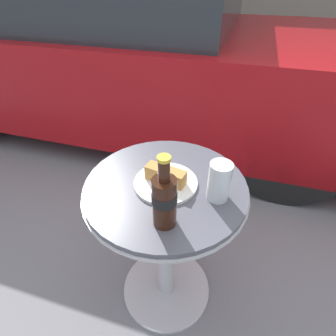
{
  "coord_description": "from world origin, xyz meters",
  "views": [
    {
      "loc": [
        0.21,
        -0.67,
        1.34
      ],
      "look_at": [
        0.0,
        0.03,
        0.78
      ],
      "focal_mm": 28.0,
      "sensor_mm": 36.0,
      "label": 1
    }
  ],
  "objects_px": {
    "cola_bottle_left": "(164,199)",
    "parked_car": "(130,55)",
    "lunch_plate_near": "(166,180)",
    "bistro_table": "(166,228)",
    "drinking_glass": "(219,183)"
  },
  "relations": [
    {
      "from": "cola_bottle_left",
      "to": "parked_car",
      "type": "bearing_deg",
      "value": 116.21
    },
    {
      "from": "cola_bottle_left",
      "to": "lunch_plate_near",
      "type": "height_order",
      "value": "cola_bottle_left"
    },
    {
      "from": "cola_bottle_left",
      "to": "drinking_glass",
      "type": "height_order",
      "value": "cola_bottle_left"
    },
    {
      "from": "cola_bottle_left",
      "to": "drinking_glass",
      "type": "xyz_separation_m",
      "value": [
        0.14,
        0.15,
        -0.03
      ]
    },
    {
      "from": "drinking_glass",
      "to": "lunch_plate_near",
      "type": "height_order",
      "value": "drinking_glass"
    },
    {
      "from": "cola_bottle_left",
      "to": "drinking_glass",
      "type": "relative_size",
      "value": 1.77
    },
    {
      "from": "bistro_table",
      "to": "drinking_glass",
      "type": "relative_size",
      "value": 5.32
    },
    {
      "from": "cola_bottle_left",
      "to": "lunch_plate_near",
      "type": "relative_size",
      "value": 1.07
    },
    {
      "from": "bistro_table",
      "to": "drinking_glass",
      "type": "distance_m",
      "value": 0.36
    },
    {
      "from": "drinking_glass",
      "to": "cola_bottle_left",
      "type": "bearing_deg",
      "value": -131.28
    },
    {
      "from": "lunch_plate_near",
      "to": "bistro_table",
      "type": "bearing_deg",
      "value": -116.6
    },
    {
      "from": "drinking_glass",
      "to": "parked_car",
      "type": "height_order",
      "value": "parked_car"
    },
    {
      "from": "cola_bottle_left",
      "to": "lunch_plate_near",
      "type": "xyz_separation_m",
      "value": [
        -0.05,
        0.17,
        -0.08
      ]
    },
    {
      "from": "cola_bottle_left",
      "to": "lunch_plate_near",
      "type": "bearing_deg",
      "value": 105.93
    },
    {
      "from": "bistro_table",
      "to": "cola_bottle_left",
      "type": "relative_size",
      "value": 3.01
    }
  ]
}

